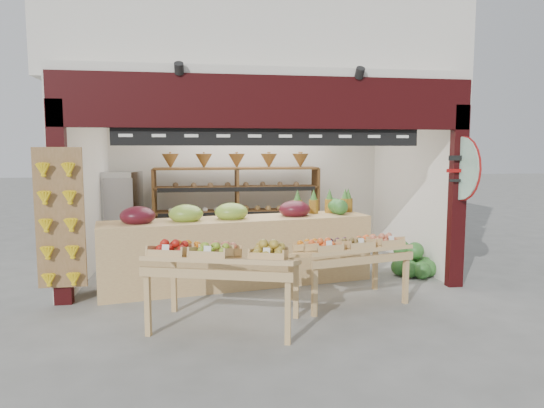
{
  "coord_description": "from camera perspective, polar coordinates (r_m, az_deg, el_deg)",
  "views": [
    {
      "loc": [
        -0.99,
        -7.58,
        2.01
      ],
      "look_at": [
        0.15,
        -0.2,
        1.18
      ],
      "focal_mm": 32.0,
      "sensor_mm": 36.0,
      "label": 1
    }
  ],
  "objects": [
    {
      "name": "ground",
      "position": [
        7.91,
        -1.29,
        -8.37
      ],
      "size": [
        60.0,
        60.0,
        0.0
      ],
      "primitive_type": "plane",
      "color": "slate",
      "rests_on": "ground"
    },
    {
      "name": "shop_structure",
      "position": [
        9.44,
        -2.68,
        18.03
      ],
      "size": [
        6.36,
        5.12,
        5.4
      ],
      "color": "silver",
      "rests_on": "ground"
    },
    {
      "name": "banana_board",
      "position": [
        6.7,
        -23.74,
        -1.86
      ],
      "size": [
        0.6,
        0.15,
        1.8
      ],
      "color": "#966D44",
      "rests_on": "ground"
    },
    {
      "name": "gift_sign",
      "position": [
        7.45,
        21.45,
        3.91
      ],
      "size": [
        0.04,
        0.93,
        0.92
      ],
      "color": "#ABD7BA",
      "rests_on": "ground"
    },
    {
      "name": "back_shelving",
      "position": [
        9.37,
        -4.15,
        1.34
      ],
      "size": [
        3.17,
        0.52,
        1.94
      ],
      "color": "brown",
      "rests_on": "ground"
    },
    {
      "name": "refrigerator",
      "position": [
        9.36,
        -17.27,
        -1.3
      ],
      "size": [
        0.75,
        0.75,
        1.62
      ],
      "primitive_type": "cube",
      "rotation": [
        0.0,
        0.0,
        -0.21
      ],
      "color": "#B0B3B8",
      "rests_on": "ground"
    },
    {
      "name": "cardboard_stack",
      "position": [
        8.1,
        -10.88,
        -6.19
      ],
      "size": [
        1.09,
        0.79,
        0.73
      ],
      "color": "silver",
      "rests_on": "ground"
    },
    {
      "name": "mid_counter",
      "position": [
        7.28,
        -4.02,
        -5.25
      ],
      "size": [
        4.09,
        1.46,
        1.24
      ],
      "color": "tan",
      "rests_on": "ground"
    },
    {
      "name": "display_table_left",
      "position": [
        5.57,
        -6.58,
        -6.1
      ],
      "size": [
        1.85,
        1.37,
        1.05
      ],
      "color": "tan",
      "rests_on": "ground"
    },
    {
      "name": "display_table_right",
      "position": [
        6.49,
        8.94,
        -5.06
      ],
      "size": [
        1.61,
        1.13,
        0.95
      ],
      "color": "tan",
      "rests_on": "ground"
    },
    {
      "name": "watermelon_pile",
      "position": [
        8.19,
        16.31,
        -6.68
      ],
      "size": [
        0.74,
        0.71,
        0.54
      ],
      "color": "#1B521E",
      "rests_on": "ground"
    }
  ]
}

